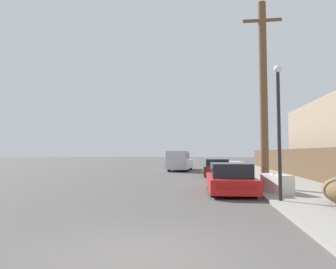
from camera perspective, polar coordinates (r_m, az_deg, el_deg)
The scene contains 9 objects.
ground_plane at distance 5.36m, azimuth -4.87°, elevation -22.50°, with size 220.00×220.00×0.00m, color #4F4C49.
sidewalk_curb at distance 28.82m, azimuth 15.84°, elevation -6.68°, with size 4.20×63.00×0.12m, color gray.
discarded_fridge at distance 13.19m, azimuth 20.00°, elevation -8.73°, with size 1.06×1.72×0.76m.
parked_sports_car_red at distance 13.48m, azimuth 11.69°, elevation -8.33°, with size 2.03×4.56×1.29m.
car_parked_mid at distance 22.81m, azimuth 9.41°, elevation -6.28°, with size 2.04×4.67×1.27m.
pickup_truck at distance 28.92m, azimuth 2.23°, elevation -5.05°, with size 2.24×5.97×1.89m.
utility_pole at distance 14.87m, azimuth 17.72°, elevation 7.74°, with size 1.80×0.37×8.80m.
street_lamp at distance 11.01m, azimuth 20.35°, elevation 2.41°, with size 0.26×0.26×4.68m.
wooden_fence at distance 22.53m, azimuth 23.32°, elevation -4.91°, with size 0.08×35.83×1.89m, color brown.
Camera 1 is at (1.06, -4.96, 1.75)m, focal length 32.00 mm.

